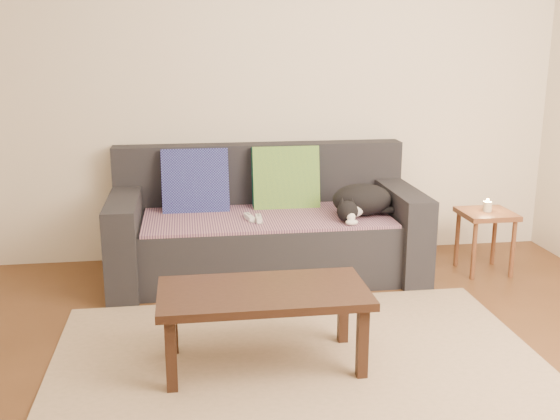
{
  "coord_description": "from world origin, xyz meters",
  "views": [
    {
      "loc": [
        -0.53,
        -2.78,
        1.59
      ],
      "look_at": [
        0.05,
        1.2,
        0.55
      ],
      "focal_mm": 42.0,
      "sensor_mm": 36.0,
      "label": 1
    }
  ],
  "objects": [
    {
      "name": "cushion_green",
      "position": [
        0.17,
        1.74,
        0.63
      ],
      "size": [
        0.47,
        0.2,
        0.49
      ],
      "primitive_type": "cube",
      "rotation": [
        -0.18,
        0.0,
        0.0
      ],
      "color": "#0B483D",
      "rests_on": "throw_blanket"
    },
    {
      "name": "cushion_navy",
      "position": [
        -0.47,
        1.74,
        0.63
      ],
      "size": [
        0.46,
        0.24,
        0.48
      ],
      "primitive_type": "cube",
      "rotation": [
        -0.28,
        0.0,
        0.0
      ],
      "color": "#161047",
      "rests_on": "throw_blanket"
    },
    {
      "name": "back_wall",
      "position": [
        0.0,
        2.0,
        1.3
      ],
      "size": [
        4.5,
        0.04,
        2.6
      ],
      "primitive_type": "cube",
      "color": "beige",
      "rests_on": "ground"
    },
    {
      "name": "ground",
      "position": [
        0.0,
        0.0,
        0.0
      ],
      "size": [
        4.5,
        4.5,
        0.0
      ],
      "primitive_type": "plane",
      "color": "brown",
      "rests_on": "ground"
    },
    {
      "name": "cat",
      "position": [
        0.63,
        1.39,
        0.54
      ],
      "size": [
        0.5,
        0.46,
        0.21
      ],
      "rotation": [
        0.0,
        0.0,
        0.27
      ],
      "color": "black",
      "rests_on": "throw_blanket"
    },
    {
      "name": "wii_remote_a",
      "position": [
        -0.07,
        1.36,
        0.46
      ],
      "size": [
        0.04,
        0.15,
        0.03
      ],
      "primitive_type": "cube",
      "rotation": [
        0.0,
        0.0,
        1.53
      ],
      "color": "white",
      "rests_on": "throw_blanket"
    },
    {
      "name": "sofa",
      "position": [
        0.0,
        1.57,
        0.31
      ],
      "size": [
        2.1,
        0.94,
        0.87
      ],
      "color": "#232328",
      "rests_on": "ground"
    },
    {
      "name": "candle",
      "position": [
        1.53,
        1.37,
        0.48
      ],
      "size": [
        0.06,
        0.06,
        0.09
      ],
      "color": "beige",
      "rests_on": "side_table"
    },
    {
      "name": "side_table",
      "position": [
        1.53,
        1.37,
        0.36
      ],
      "size": [
        0.35,
        0.35,
        0.44
      ],
      "color": "brown",
      "rests_on": "ground"
    },
    {
      "name": "rug",
      "position": [
        0.0,
        0.15,
        0.01
      ],
      "size": [
        2.5,
        1.8,
        0.01
      ],
      "primitive_type": "cube",
      "color": "tan",
      "rests_on": "ground"
    },
    {
      "name": "throw_blanket",
      "position": [
        0.0,
        1.48,
        0.43
      ],
      "size": [
        1.66,
        0.74,
        0.02
      ],
      "primitive_type": "cube",
      "color": "#3A2546",
      "rests_on": "sofa"
    },
    {
      "name": "coffee_table",
      "position": [
        -0.18,
        0.2,
        0.36
      ],
      "size": [
        1.03,
        0.52,
        0.41
      ],
      "color": "#321D13",
      "rests_on": "rug"
    },
    {
      "name": "wii_remote_b",
      "position": [
        -0.13,
        1.4,
        0.46
      ],
      "size": [
        0.06,
        0.15,
        0.03
      ],
      "primitive_type": "cube",
      "rotation": [
        0.0,
        0.0,
        1.76
      ],
      "color": "white",
      "rests_on": "throw_blanket"
    }
  ]
}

